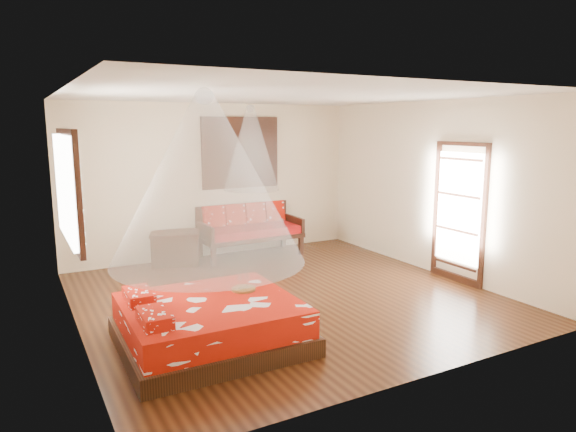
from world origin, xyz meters
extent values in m
cube|color=black|center=(0.00, 0.00, -0.01)|extent=(5.50, 5.50, 0.02)
cube|color=white|center=(0.00, 0.00, 2.81)|extent=(5.50, 5.50, 0.02)
cube|color=beige|center=(-2.76, 0.00, 1.40)|extent=(0.02, 5.50, 2.80)
cube|color=beige|center=(2.76, 0.00, 1.40)|extent=(0.02, 5.50, 2.80)
cube|color=beige|center=(0.00, 2.76, 1.40)|extent=(5.50, 0.02, 2.80)
cube|color=beige|center=(0.00, -2.76, 1.40)|extent=(5.50, 0.02, 2.80)
cube|color=black|center=(-1.50, -1.05, 0.10)|extent=(1.94, 1.76, 0.20)
cube|color=#A71205|center=(-1.50, -1.05, 0.35)|extent=(1.84, 1.66, 0.30)
cube|color=#A71205|center=(-2.19, -1.40, 0.56)|extent=(0.28, 0.50, 0.13)
cube|color=#A71205|center=(-2.18, -0.67, 0.56)|extent=(0.28, 0.50, 0.13)
cube|color=black|center=(-0.35, 1.95, 0.21)|extent=(0.08, 0.08, 0.42)
cube|color=black|center=(1.38, 1.95, 0.21)|extent=(0.08, 0.08, 0.42)
cube|color=black|center=(-0.35, 2.65, 0.21)|extent=(0.08, 0.08, 0.42)
cube|color=black|center=(1.38, 2.65, 0.21)|extent=(0.08, 0.08, 0.42)
cube|color=black|center=(0.51, 2.30, 0.38)|extent=(1.86, 0.82, 0.08)
cube|color=maroon|center=(0.51, 2.30, 0.49)|extent=(1.80, 0.76, 0.14)
cube|color=black|center=(0.51, 2.67, 0.67)|extent=(1.86, 0.06, 0.55)
cube|color=black|center=(-0.37, 2.30, 0.54)|extent=(0.06, 0.82, 0.30)
cube|color=black|center=(1.40, 2.30, 0.54)|extent=(0.06, 0.82, 0.30)
cube|color=#A71205|center=(-0.10, 2.55, 0.76)|extent=(0.39, 0.20, 0.41)
cube|color=#A71205|center=(0.31, 2.55, 0.76)|extent=(0.39, 0.20, 0.41)
cube|color=#A71205|center=(0.72, 2.55, 0.76)|extent=(0.39, 0.20, 0.41)
cube|color=#A71205|center=(1.13, 2.55, 0.76)|extent=(0.39, 0.20, 0.41)
cube|color=black|center=(-0.86, 2.45, 0.26)|extent=(0.94, 0.80, 0.52)
cube|color=black|center=(-0.86, 2.45, 0.55)|extent=(0.99, 0.85, 0.05)
cube|color=black|center=(0.51, 2.72, 1.90)|extent=(1.52, 0.06, 1.32)
cube|color=black|center=(0.51, 2.71, 1.90)|extent=(1.35, 0.04, 1.10)
cube|color=black|center=(-2.72, 0.20, 1.70)|extent=(0.08, 1.74, 1.34)
cube|color=silver|center=(-2.68, 0.20, 1.70)|extent=(0.04, 1.54, 1.10)
cube|color=black|center=(2.72, -0.60, 1.05)|extent=(0.08, 1.02, 2.16)
cube|color=white|center=(2.70, -0.60, 1.15)|extent=(0.03, 0.82, 1.70)
cylinder|color=brown|center=(-1.02, -0.86, 0.52)|extent=(0.28, 0.28, 0.03)
cone|color=white|center=(-1.50, -1.05, 1.85)|extent=(2.08, 2.08, 1.80)
cone|color=white|center=(0.51, 2.25, 2.00)|extent=(1.00, 1.00, 1.50)
camera|label=1|loc=(-3.32, -6.17, 2.41)|focal=32.00mm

